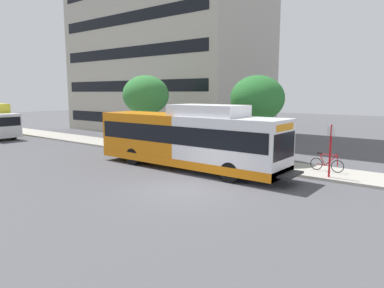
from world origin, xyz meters
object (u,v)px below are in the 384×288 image
street_tree_near_stop (257,99)px  bus_stop_sign_pole (330,147)px  transit_bus (188,139)px  bicycle_parked (327,163)px  street_tree_mid_block (146,95)px

street_tree_near_stop → bus_stop_sign_pole: bearing=-112.7°
transit_bus → bicycle_parked: size_ratio=6.96×
transit_bus → street_tree_near_stop: street_tree_near_stop is taller
transit_bus → bus_stop_sign_pole: size_ratio=4.71×
transit_bus → street_tree_mid_block: 9.42m
bicycle_parked → street_tree_mid_block: (0.94, 14.49, 3.52)m
bus_stop_sign_pole → street_tree_near_stop: size_ratio=0.50×
bicycle_parked → street_tree_mid_block: 14.94m
bus_stop_sign_pole → street_tree_near_stop: street_tree_near_stop is taller
bus_stop_sign_pole → bicycle_parked: bus_stop_sign_pole is taller
transit_bus → street_tree_mid_block: street_tree_mid_block is taller
bus_stop_sign_pole → bicycle_parked: (1.27, 0.50, -1.09)m
street_tree_mid_block → bicycle_parked: bearing=-93.7°
transit_bus → bicycle_parked: (3.61, -6.59, -1.14)m
transit_bus → street_tree_near_stop: size_ratio=2.35×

